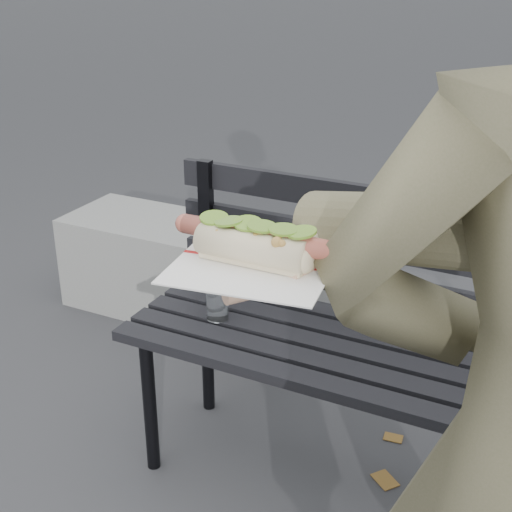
% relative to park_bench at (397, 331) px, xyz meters
% --- Properties ---
extents(park_bench, '(1.50, 0.44, 0.88)m').
position_rel_park_bench_xyz_m(park_bench, '(0.00, 0.00, 0.00)').
color(park_bench, black).
rests_on(park_bench, ground).
extents(concrete_block, '(1.20, 0.40, 0.40)m').
position_rel_park_bench_xyz_m(concrete_block, '(-1.02, 0.66, -0.32)').
color(concrete_block, slate).
rests_on(concrete_block, ground).
extents(held_hotdog, '(0.62, 0.30, 0.20)m').
position_rel_park_bench_xyz_m(held_hotdog, '(0.24, -0.89, 0.64)').
color(held_hotdog, brown).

